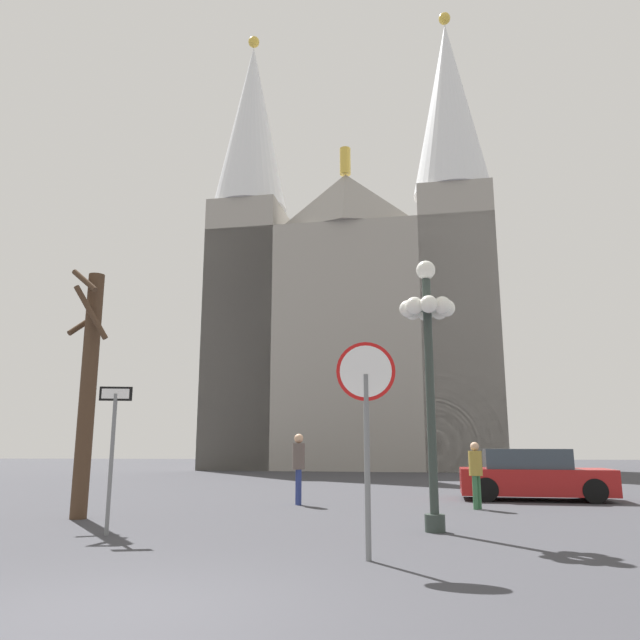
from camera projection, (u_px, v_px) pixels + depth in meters
name	position (u px, v px, depth m)	size (l,w,h in m)	color
ground_plane	(108.00, 617.00, 5.38)	(120.00, 120.00, 0.00)	#38383D
cathedral	(353.00, 312.00, 40.35)	(19.00, 12.01, 30.51)	gray
stop_sign	(366.00, 403.00, 8.39)	(0.83, 0.08, 2.93)	slate
one_way_arrow_sign	(113.00, 442.00, 10.53)	(0.56, 0.15, 2.51)	slate
street_lamp	(428.00, 342.00, 11.29)	(1.05, 1.05, 4.97)	#2D3833
bare_tree	(88.00, 386.00, 13.02)	(1.02, 1.02, 5.32)	#473323
parked_car_near_red	(532.00, 476.00, 16.84)	(4.20, 2.22, 1.39)	maroon
pedestrian_walking	(299.00, 461.00, 15.58)	(0.32, 0.32, 1.78)	navy
pedestrian_standing	(476.00, 469.00, 14.52)	(0.32, 0.32, 1.57)	#33663F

